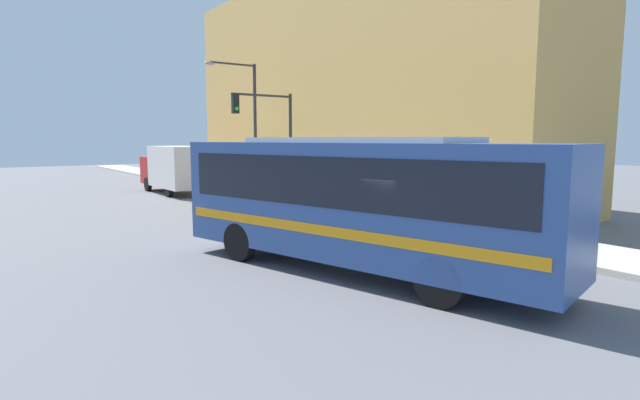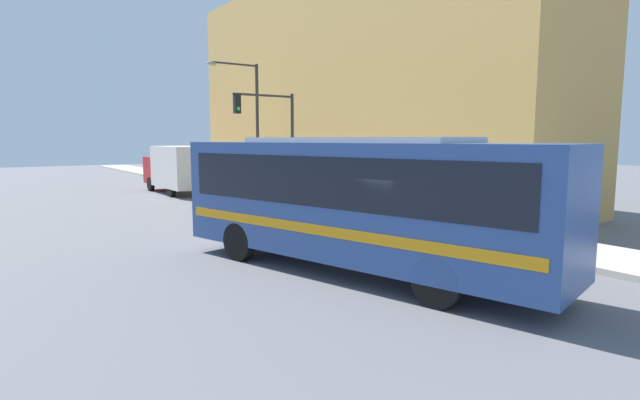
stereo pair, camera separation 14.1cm
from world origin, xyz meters
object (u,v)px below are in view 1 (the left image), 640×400
object	(u,v)px
delivery_truck	(175,168)
pedestrian_near_corner	(323,185)
street_lamp	(248,117)
parking_meter	(335,191)
city_bus	(357,195)
traffic_light_pole	(271,128)
fire_hydrant	(407,215)

from	to	relation	value
delivery_truck	pedestrian_near_corner	distance (m)	10.90
street_lamp	pedestrian_near_corner	distance (m)	6.53
parking_meter	delivery_truck	bearing A→B (deg)	102.49
delivery_truck	parking_meter	distance (m)	12.91
city_bus	pedestrian_near_corner	bearing A→B (deg)	43.86
delivery_truck	parking_meter	world-z (taller)	delivery_truck
delivery_truck	traffic_light_pole	size ratio (longest dim) A/B	1.27
fire_hydrant	pedestrian_near_corner	world-z (taller)	pedestrian_near_corner
delivery_truck	pedestrian_near_corner	size ratio (longest dim) A/B	3.80
fire_hydrant	street_lamp	world-z (taller)	street_lamp
fire_hydrant	pedestrian_near_corner	bearing A→B (deg)	81.25
traffic_light_pole	street_lamp	distance (m)	4.03
delivery_truck	parking_meter	xyz separation A→B (m)	(2.79, -12.60, -0.53)
city_bus	parking_meter	bearing A→B (deg)	41.61
delivery_truck	street_lamp	xyz separation A→B (m)	(2.63, -4.78, 2.97)
city_bus	parking_meter	size ratio (longest dim) A/B	8.18
fire_hydrant	pedestrian_near_corner	xyz separation A→B (m)	(1.05, 6.81, 0.56)
fire_hydrant	city_bus	bearing A→B (deg)	-146.51
delivery_truck	pedestrian_near_corner	world-z (taller)	delivery_truck
delivery_truck	street_lamp	world-z (taller)	street_lamp
city_bus	street_lamp	distance (m)	16.80
delivery_truck	traffic_light_pole	distance (m)	9.15
city_bus	parking_meter	world-z (taller)	city_bus
fire_hydrant	pedestrian_near_corner	distance (m)	6.91
city_bus	pedestrian_near_corner	size ratio (longest dim) A/B	5.88
traffic_light_pole	street_lamp	bearing A→B (deg)	78.44
parking_meter	street_lamp	world-z (taller)	street_lamp
traffic_light_pole	pedestrian_near_corner	distance (m)	3.74
parking_meter	pedestrian_near_corner	xyz separation A→B (m)	(1.05, 2.41, 0.04)
city_bus	fire_hydrant	distance (m)	6.59
city_bus	fire_hydrant	world-z (taller)	city_bus
delivery_truck	traffic_light_pole	xyz separation A→B (m)	(1.83, -8.67, 2.28)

